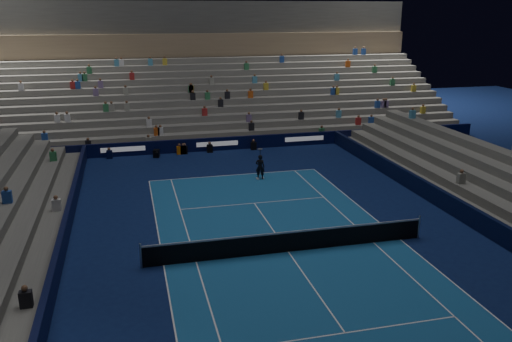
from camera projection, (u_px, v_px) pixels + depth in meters
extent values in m
plane|color=#0B1846|center=(288.00, 252.00, 23.59)|extent=(90.00, 90.00, 0.00)
cube|color=#19538E|center=(288.00, 252.00, 23.59)|extent=(10.97, 23.77, 0.01)
cube|color=black|center=(217.00, 144.00, 40.64)|extent=(44.00, 0.25, 1.00)
cube|color=black|center=(480.00, 222.00, 25.66)|extent=(0.25, 37.00, 1.00)
cube|color=black|center=(57.00, 266.00, 21.22)|extent=(0.25, 37.00, 1.00)
cube|color=slate|center=(215.00, 144.00, 41.64)|extent=(44.00, 1.00, 0.50)
cube|color=slate|center=(213.00, 138.00, 42.50)|extent=(44.00, 1.00, 1.00)
cube|color=slate|center=(211.00, 132.00, 43.36)|extent=(44.00, 1.00, 1.50)
cube|color=slate|center=(209.00, 127.00, 44.21)|extent=(44.00, 1.00, 2.00)
cube|color=slate|center=(207.00, 122.00, 45.07)|extent=(44.00, 1.00, 2.50)
cube|color=slate|center=(205.00, 117.00, 45.93)|extent=(44.00, 1.00, 3.00)
cube|color=slate|center=(203.00, 112.00, 46.78)|extent=(44.00, 1.00, 3.50)
cube|color=slate|center=(201.00, 107.00, 47.64)|extent=(44.00, 1.00, 4.00)
cube|color=slate|center=(200.00, 102.00, 48.50)|extent=(44.00, 1.00, 4.50)
cube|color=slate|center=(198.00, 98.00, 49.36)|extent=(44.00, 1.00, 5.00)
cube|color=slate|center=(197.00, 94.00, 50.21)|extent=(44.00, 1.00, 5.50)
cube|color=slate|center=(195.00, 90.00, 51.07)|extent=(44.00, 1.00, 6.00)
cube|color=#897255|center=(192.00, 45.00, 50.91)|extent=(44.00, 0.60, 2.20)
cube|color=#474745|center=(190.00, 17.00, 51.46)|extent=(44.00, 2.40, 3.00)
cube|color=slate|center=(494.00, 225.00, 25.92)|extent=(1.00, 37.00, 0.50)
cube|color=slate|center=(512.00, 218.00, 26.08)|extent=(1.00, 37.00, 1.00)
cube|color=#5F5F5A|center=(36.00, 274.00, 21.11)|extent=(1.00, 37.00, 0.50)
cube|color=#5F5F5A|center=(8.00, 271.00, 20.81)|extent=(1.00, 37.00, 1.00)
cylinder|color=#B2B2B7|center=(141.00, 256.00, 21.97)|extent=(0.10, 0.10, 1.10)
cylinder|color=#B2B2B7|center=(419.00, 227.00, 24.89)|extent=(0.10, 0.10, 1.10)
cube|color=black|center=(288.00, 243.00, 23.46)|extent=(12.80, 0.03, 0.90)
cube|color=white|center=(289.00, 232.00, 23.32)|extent=(12.80, 0.04, 0.08)
imported|color=black|center=(260.00, 167.00, 33.60)|extent=(0.67, 0.54, 1.59)
cube|color=black|center=(156.00, 153.00, 38.79)|extent=(0.53, 0.60, 0.56)
cylinder|color=black|center=(157.00, 153.00, 38.34)|extent=(0.24, 0.38, 0.16)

